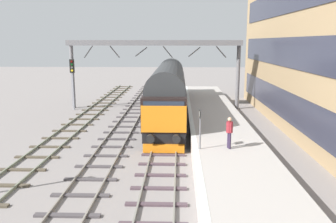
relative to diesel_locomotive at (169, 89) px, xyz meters
name	(u,v)px	position (x,y,z in m)	size (l,w,h in m)	color
ground_plane	(165,144)	(0.00, -7.89, -2.49)	(140.00, 140.00, 0.00)	gray
track_main	(165,143)	(0.00, -7.89, -2.43)	(2.50, 60.00, 0.15)	gray
track_adjacent_west	(114,143)	(-3.27, -7.89, -2.43)	(2.50, 60.00, 0.15)	gray
track_adjacent_far_west	(55,142)	(-7.10, -7.89, -2.43)	(2.50, 60.00, 0.15)	gray
station_platform	(222,137)	(3.60, -7.89, -1.99)	(4.00, 44.00, 1.01)	#B2ACA5
diesel_locomotive	(169,89)	(0.00, 0.00, 0.00)	(2.74, 19.80, 4.68)	black
signal_post_far	(73,77)	(-9.20, 3.49, 0.65)	(0.44, 0.22, 4.82)	gray
platform_number_sign	(200,124)	(1.96, -12.13, -0.16)	(0.10, 0.44, 2.00)	slate
waiting_passenger	(229,130)	(3.48, -11.97, -0.50)	(0.41, 0.50, 1.64)	#31253F
overhead_footbridge	(154,46)	(-1.50, 4.44, 3.55)	(16.40, 2.00, 6.58)	slate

